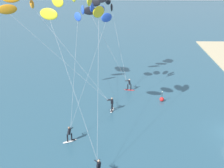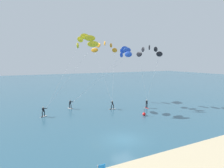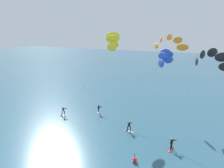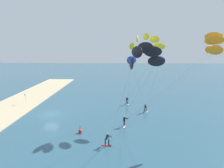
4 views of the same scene
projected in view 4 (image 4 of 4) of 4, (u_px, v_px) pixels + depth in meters
ground_plane at (51, 114)px, 37.65m from camera, size 240.00×240.00×0.00m
sand_strip at (1, 113)px, 38.00m from camera, size 80.00×9.33×0.16m
kitesurfer_nearshore at (143, 59)px, 20.30m from camera, size 6.37×7.14×12.61m
kitesurfer_mid_water at (210, 47)px, 25.93m from camera, size 7.65×13.02×13.96m
kitesurfer_far_out at (145, 44)px, 33.78m from camera, size 10.80×6.51×14.35m
kitesurfer_downwind at (146, 59)px, 26.29m from camera, size 12.75×4.85×12.20m
marker_buoy at (80, 131)px, 29.34m from camera, size 0.56×0.56×1.38m
beach_flag at (25, 97)px, 43.83m from camera, size 0.57×0.05×2.20m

